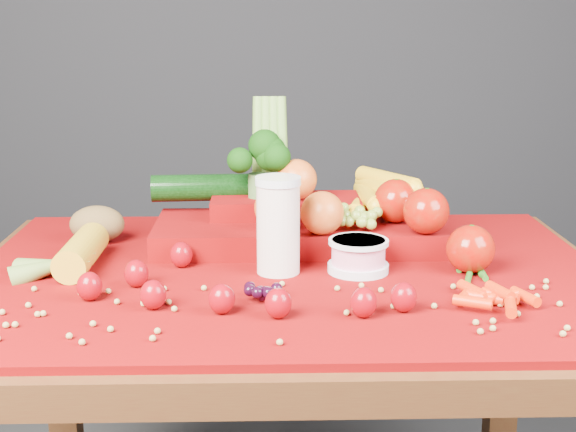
{
  "coord_description": "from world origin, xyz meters",
  "views": [
    {
      "loc": [
        -0.03,
        -1.28,
        1.17
      ],
      "look_at": [
        0.0,
        0.02,
        0.85
      ],
      "focal_mm": 50.0,
      "sensor_mm": 36.0,
      "label": 1
    }
  ],
  "objects_px": {
    "milk_glass": "(278,222)",
    "table": "(288,330)",
    "produce_mound": "(311,213)",
    "yogurt_bowl": "(358,255)"
  },
  "relations": [
    {
      "from": "table",
      "to": "produce_mound",
      "type": "height_order",
      "value": "produce_mound"
    },
    {
      "from": "milk_glass",
      "to": "produce_mound",
      "type": "xyz_separation_m",
      "value": [
        0.06,
        0.17,
        -0.03
      ]
    },
    {
      "from": "table",
      "to": "produce_mound",
      "type": "xyz_separation_m",
      "value": [
        0.05,
        0.15,
        0.17
      ]
    },
    {
      "from": "table",
      "to": "yogurt_bowl",
      "type": "height_order",
      "value": "yogurt_bowl"
    },
    {
      "from": "milk_glass",
      "to": "table",
      "type": "bearing_deg",
      "value": 36.15
    },
    {
      "from": "milk_glass",
      "to": "produce_mound",
      "type": "relative_size",
      "value": 0.27
    },
    {
      "from": "table",
      "to": "produce_mound",
      "type": "bearing_deg",
      "value": 73.01
    },
    {
      "from": "table",
      "to": "milk_glass",
      "type": "xyz_separation_m",
      "value": [
        -0.02,
        -0.01,
        0.19
      ]
    },
    {
      "from": "table",
      "to": "yogurt_bowl",
      "type": "relative_size",
      "value": 10.84
    },
    {
      "from": "table",
      "to": "yogurt_bowl",
      "type": "distance_m",
      "value": 0.18
    }
  ]
}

